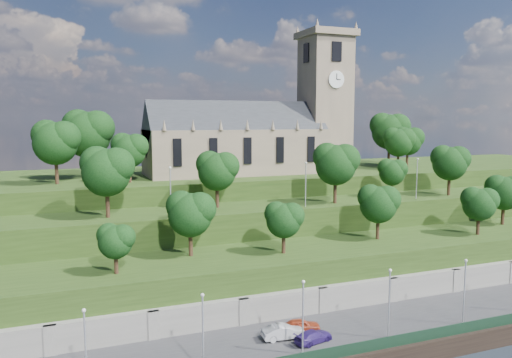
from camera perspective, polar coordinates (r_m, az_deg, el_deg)
name	(u,v)px	position (r m, az deg, el deg)	size (l,w,h in m)	color
promenade	(384,331)	(60.80, 14.40, -16.49)	(160.00, 12.00, 2.00)	#2D2D30
quay_wall	(419,354)	(56.41, 18.15, -18.44)	(160.00, 0.50, 2.20)	black
fence	(416,337)	(56.25, 17.77, -16.82)	(160.00, 0.10, 1.20)	black
retaining_wall	(355,300)	(64.82, 11.30, -13.46)	(160.00, 2.10, 5.00)	slate
embankment_lower	(331,275)	(69.20, 8.61, -10.76)	(160.00, 12.00, 8.00)	#213712
embankment_upper	(296,241)	(78.02, 4.61, -7.13)	(160.00, 10.00, 12.00)	#213712
hilltop	(249,209)	(96.62, -0.79, -3.45)	(160.00, 32.00, 15.00)	#213712
church	(261,132)	(91.59, 0.54, 5.44)	(38.60, 12.35, 27.60)	#71624F
trees_lower	(362,205)	(69.94, 11.98, -2.97)	(65.53, 9.09, 8.14)	black
trees_upper	(292,166)	(74.53, 4.12, 1.53)	(62.02, 8.89, 9.39)	black
trees_hilltop	(249,135)	(90.56, -0.80, 5.01)	(73.76, 16.32, 11.45)	black
lamp_posts_promenade	(389,298)	(55.11, 14.99, -13.02)	(60.36, 0.36, 7.51)	#B2B2B7
lamp_posts_upper	(306,180)	(73.55, 5.70, -0.15)	(40.36, 0.36, 6.65)	#B2B2B7
car_left	(301,325)	(56.38, 5.16, -16.32)	(1.67, 4.16, 1.42)	#9D351A
car_middle	(284,332)	(54.65, 3.17, -17.04)	(1.60, 4.58, 1.51)	#A2A3A7
car_right	(313,336)	(54.20, 6.59, -17.43)	(1.77, 4.36, 1.26)	navy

